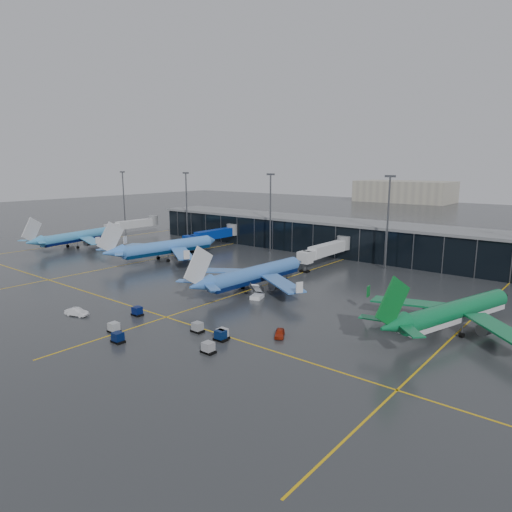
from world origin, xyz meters
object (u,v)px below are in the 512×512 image
Objects in this scene: baggage_carts at (173,331)px; service_van_white at (77,312)px; airliner_klm_west at (76,231)px; airliner_arkefly at (168,239)px; service_van_red at (280,333)px; airliner_aer_lingus at (457,299)px; mobile_airstair at (257,295)px; airliner_klm_near at (256,265)px.

baggage_carts is 22.52m from service_van_white.
airliner_klm_west is 0.92× the size of airliner_arkefly.
airliner_arkefly is at bearing 13.05° from service_van_white.
service_van_white reaches higher than service_van_red.
service_van_white is at bearing -51.86° from airliner_arkefly.
airliner_aer_lingus is (126.95, -2.55, -0.06)m from airliner_klm_west.
mobile_airstair is (46.48, -14.92, -5.43)m from airliner_arkefly.
service_van_white is (68.90, -39.46, -4.95)m from airliner_klm_west.
airliner_aer_lingus is 30.87m from service_van_red.
airliner_klm_west is 42.23m from airliner_arkefly.
airliner_klm_west is 9.97× the size of mobile_airstair.
airliner_klm_west is 88.87m from mobile_airstair.
mobile_airstair is 0.98× the size of service_van_red.
airliner_klm_west is at bearing 42.44° from service_van_white.
baggage_carts is at bearing -31.78° from airliner_klm_west.
mobile_airstair is (-2.64, 25.78, 0.01)m from baggage_carts.
airliner_arkefly is at bearing 143.72° from mobile_airstair.
airliner_klm_west is 8.04× the size of service_van_white.
baggage_carts reaches higher than service_van_red.
airliner_klm_west is 1.01× the size of airliner_aer_lingus.
service_van_white is (27.10, -45.43, -5.44)m from airliner_arkefly.
mobile_airstair reaches higher than service_van_white.
baggage_carts is 17.93m from service_van_red.
service_van_red is at bearing -84.53° from service_van_white.
airliner_klm_west reaches higher than baggage_carts.
airliner_arkefly is 1.60× the size of baggage_carts.
baggage_carts is at bearing -121.21° from airliner_aer_lingus.
baggage_carts is 6.75× the size of mobile_airstair.
airliner_arkefly is (41.80, 5.97, 0.49)m from airliner_klm_west.
baggage_carts is at bearing -73.71° from airliner_klm_near.
airliner_aer_lingus is at bearing 13.20° from service_van_red.
airliner_klm_near is 32.60m from baggage_carts.
airliner_klm_west is 0.98× the size of airliner_klm_near.
airliner_klm_west is 97.46m from baggage_carts.
airliner_aer_lingus is at bearing 41.77° from baggage_carts.
baggage_carts reaches higher than service_van_white.
service_van_red is (14.28, 10.85, -0.11)m from baggage_carts.
airliner_arkefly is 10.63× the size of service_van_red.
airliner_klm_near is at bearing -13.21° from airliner_klm_west.
service_van_white is (-14.62, -36.07, -5.09)m from airliner_klm_near.
airliner_aer_lingus is 1.46× the size of baggage_carts.
airliner_aer_lingus reaches higher than mobile_airstair.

